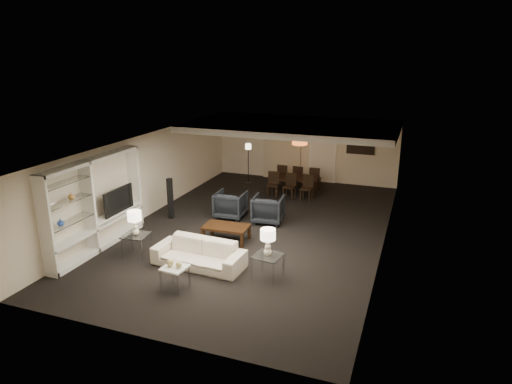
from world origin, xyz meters
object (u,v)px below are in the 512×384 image
object	(u,v)px
armchair_left	(231,205)
vase_amber	(71,196)
table_lamp_left	(135,223)
floor_speaker	(170,198)
chair_fr	(315,178)
marble_table	(175,277)
floor_lamp	(248,164)
coffee_table	(226,233)
table_lamp_right	(268,242)
sofa	(199,254)
dining_table	(294,185)
vase_blue	(60,222)
pendant_light	(300,141)
chair_nl	(273,185)
armchair_right	(268,209)
chair_fl	(284,175)
chair_nm	(289,186)
side_table_left	(137,245)
chair_nr	(307,188)
chair_fm	(299,177)
side_table_right	(268,267)
television	(115,200)

from	to	relation	value
armchair_left	vase_amber	size ratio (longest dim) A/B	5.35
table_lamp_left	floor_speaker	size ratio (longest dim) A/B	0.49
floor_speaker	chair_fr	xyz separation A→B (m)	(3.41, 4.39, -0.20)
marble_table	floor_lamp	bearing A→B (deg)	100.06
coffee_table	table_lamp_right	xyz separation A→B (m)	(1.70, -1.60, 0.65)
coffee_table	floor_lamp	bearing A→B (deg)	104.95
sofa	dining_table	bearing A→B (deg)	88.32
armchair_left	coffee_table	bearing A→B (deg)	106.56
table_lamp_right	floor_speaker	xyz separation A→B (m)	(-3.96, 2.60, -0.24)
armchair_left	vase_blue	xyz separation A→B (m)	(-2.26, -4.46, 0.74)
pendant_light	chair_nl	size ratio (longest dim) A/B	0.61
marble_table	floor_lamp	xyz separation A→B (m)	(-1.43, 8.05, 0.52)
armchair_right	table_lamp_left	size ratio (longest dim) A/B	1.44
dining_table	chair_fl	distance (m)	0.90
table_lamp_left	floor_lamp	size ratio (longest dim) A/B	0.40
chair_nl	chair_fr	world-z (taller)	same
coffee_table	chair_nm	world-z (taller)	chair_nm
armchair_right	floor_lamp	xyz separation A→B (m)	(-2.03, 3.65, 0.36)
coffee_table	armchair_left	world-z (taller)	armchair_left
table_lamp_left	floor_lamp	xyz separation A→B (m)	(0.27, 6.95, -0.10)
table_lamp_right	armchair_left	bearing A→B (deg)	124.88
armchair_right	floor_speaker	bearing A→B (deg)	8.24
chair_fl	floor_speaker	bearing A→B (deg)	63.21
sofa	side_table_left	world-z (taller)	sofa
marble_table	chair_nr	bearing A→B (deg)	80.34
chair_fm	floor_lamp	world-z (taller)	floor_lamp
coffee_table	chair_fr	bearing A→B (deg)	77.90
side_table_left	chair_nm	bearing A→B (deg)	68.37
table_lamp_left	dining_table	world-z (taller)	table_lamp_left
chair_nl	chair_fm	distance (m)	1.43
armchair_left	vase_amber	xyz separation A→B (m)	(-2.26, -4.04, 1.24)
chair_nr	chair_fm	size ratio (longest dim) A/B	1.00
coffee_table	armchair_left	xyz separation A→B (m)	(-0.60, 1.70, 0.19)
chair_fl	chair_fm	world-z (taller)	same
pendant_light	side_table_right	distance (m)	6.44
side_table_left	chair_fm	size ratio (longest dim) A/B	0.69
side_table_left	floor_speaker	size ratio (longest dim) A/B	0.48
television	chair_nm	xyz separation A→B (m)	(3.38, 4.92, -0.65)
chair_nr	chair_nm	bearing A→B (deg)	-176.05
side_table_right	floor_speaker	bearing A→B (deg)	146.66
chair_fr	floor_lamp	size ratio (longest dim) A/B	0.56
television	chair_nr	size ratio (longest dim) A/B	1.35
side_table_left	table_lamp_right	bearing A→B (deg)	0.00
armchair_right	coffee_table	bearing A→B (deg)	65.09
chair_fl	chair_fm	xyz separation A→B (m)	(0.60, 0.00, 0.00)
vase_blue	chair_nr	distance (m)	7.97
vase_amber	chair_fl	distance (m)	8.31
pendant_light	dining_table	world-z (taller)	pendant_light
sofa	coffee_table	world-z (taller)	sofa
side_table_left	coffee_table	bearing A→B (deg)	43.26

